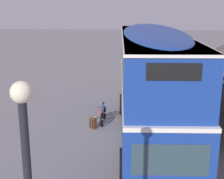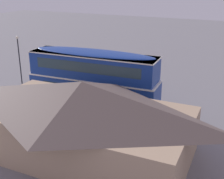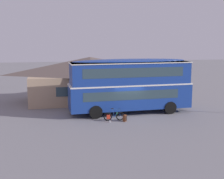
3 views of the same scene
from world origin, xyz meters
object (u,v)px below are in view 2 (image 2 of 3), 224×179
Objects in this scene: touring_bicycle at (126,97)px; backpack_on_ground at (119,95)px; double_decker_bus at (93,77)px; water_bottle_clear_plastic at (132,99)px; street_lamp at (19,55)px.

touring_bicycle is 2.96× the size of backpack_on_ground.
double_decker_bus reaches higher than touring_bicycle.
backpack_on_ground is 1.23m from water_bottle_clear_plastic.
water_bottle_clear_plastic is at bearing -176.78° from street_lamp.
backpack_on_ground is (0.85, -0.38, -0.08)m from touring_bicycle.
street_lamp is (11.40, 0.21, 2.60)m from touring_bicycle.
street_lamp is at bearing 1.07° from touring_bicycle.
touring_bicycle is 0.64m from water_bottle_clear_plastic.
touring_bicycle is 8.21× the size of water_bottle_clear_plastic.
backpack_on_ground is 0.12× the size of street_lamp.
water_bottle_clear_plastic is (-2.32, -2.72, -2.55)m from double_decker_bus.
double_decker_bus is at bearing 49.54° from water_bottle_clear_plastic.
water_bottle_clear_plastic is (-0.36, -0.45, -0.28)m from touring_bicycle.
street_lamp is (9.44, -2.06, 0.33)m from double_decker_bus.
double_decker_bus is at bearing 49.25° from touring_bicycle.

